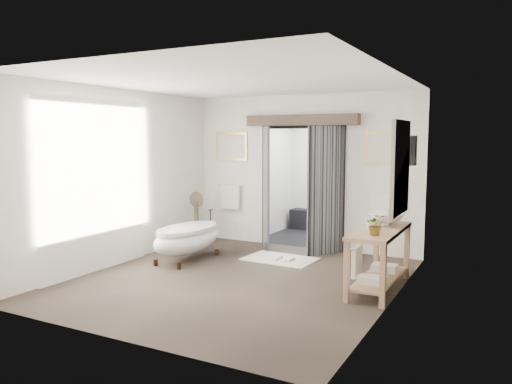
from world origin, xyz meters
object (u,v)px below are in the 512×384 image
at_px(clawfoot_tub, 187,238).
at_px(basin, 386,219).
at_px(rug, 280,259).
at_px(vanity, 377,254).

xyz_separation_m(clawfoot_tub, basin, (3.32, 0.21, 0.56)).
relative_size(clawfoot_tub, rug, 1.34).
height_order(vanity, basin, basin).
relative_size(rug, basin, 2.27).
distance_m(rug, basin, 2.21).
xyz_separation_m(clawfoot_tub, rug, (1.40, 0.77, -0.38)).
bearing_deg(rug, basin, -16.29).
bearing_deg(basin, rug, -174.91).
distance_m(vanity, rug, 2.18).
height_order(rug, basin, basin).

